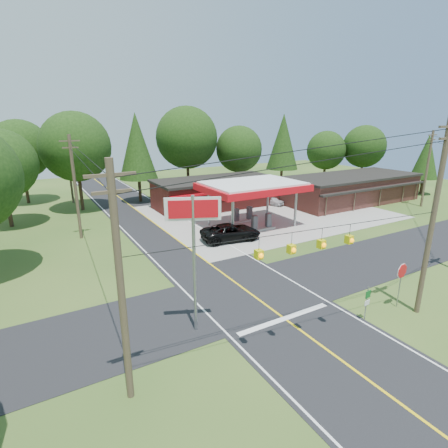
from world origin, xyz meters
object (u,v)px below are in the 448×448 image
octagonal_stop_sign (402,274)px  suv_car (231,232)px  gas_canopy (253,188)px  sedan_car (272,201)px  big_stop_sign (194,231)px

octagonal_stop_sign → suv_car: bearing=98.9°
gas_canopy → octagonal_stop_sign: 19.23m
sedan_car → big_stop_sign: 31.44m
sedan_car → big_stop_sign: bearing=-153.3°
suv_car → octagonal_stop_sign: (2.50, -16.01, 1.41)m
gas_canopy → sedan_car: gas_canopy is taller
sedan_car → big_stop_sign: size_ratio=0.47×
sedan_car → octagonal_stop_sign: (-10.00, -25.85, 1.61)m
gas_canopy → suv_car: gas_canopy is taller
suv_car → octagonal_stop_sign: size_ratio=1.99×
gas_canopy → big_stop_sign: bearing=-133.0°
gas_canopy → sedan_car: size_ratio=2.93×
big_stop_sign → gas_canopy: bearing=47.0°
sedan_car → octagonal_stop_sign: size_ratio=1.23×
octagonal_stop_sign → sedan_car: bearing=68.9°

